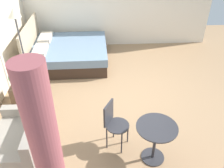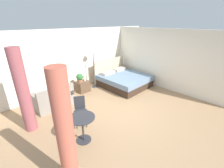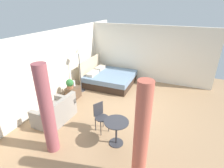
{
  "view_description": "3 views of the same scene",
  "coord_description": "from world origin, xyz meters",
  "views": [
    {
      "loc": [
        -4.24,
        0.59,
        3.19
      ],
      "look_at": [
        -0.38,
        0.37,
        0.57
      ],
      "focal_mm": 37.34,
      "sensor_mm": 36.0,
      "label": 1
    },
    {
      "loc": [
        -3.36,
        -2.94,
        2.84
      ],
      "look_at": [
        -0.12,
        0.43,
        0.9
      ],
      "focal_mm": 24.38,
      "sensor_mm": 36.0,
      "label": 2
    },
    {
      "loc": [
        -5.13,
        -1.55,
        3.41
      ],
      "look_at": [
        0.64,
        0.91,
        0.53
      ],
      "focal_mm": 28.24,
      "sensor_mm": 36.0,
      "label": 3
    }
  ],
  "objects": [
    {
      "name": "vase",
      "position": [
        0.02,
        2.26,
        0.57
      ],
      "size": [
        0.1,
        0.1,
        0.22
      ],
      "color": "silver",
      "rests_on": "nightstand"
    },
    {
      "name": "bed",
      "position": [
        1.64,
        1.49,
        0.29
      ],
      "size": [
        1.92,
        2.06,
        1.14
      ],
      "color": "#38281E",
      "rests_on": "ground"
    },
    {
      "name": "floor_lamp",
      "position": [
        0.56,
        2.3,
        1.45
      ],
      "size": [
        0.3,
        0.3,
        1.84
      ],
      "color": "#3F3F44",
      "rests_on": "ground"
    },
    {
      "name": "balcony_table",
      "position": [
        -1.76,
        -0.23,
        0.49
      ],
      "size": [
        0.63,
        0.63,
        0.7
      ],
      "color": "#2D2D33",
      "rests_on": "ground"
    },
    {
      "name": "ground_plane",
      "position": [
        0.0,
        0.0,
        -0.01
      ],
      "size": [
        8.62,
        8.67,
        0.02
      ],
      "primitive_type": "cube",
      "color": "#9E7A56"
    },
    {
      "name": "couch",
      "position": [
        -1.55,
        1.9,
        0.28
      ],
      "size": [
        1.25,
        0.84,
        0.81
      ],
      "color": "gray",
      "rests_on": "ground"
    },
    {
      "name": "curtain_left",
      "position": [
        -2.56,
        -1.05,
        1.15
      ],
      "size": [
        0.29,
        0.29,
        2.3
      ],
      "color": "#C15B47",
      "rests_on": "ground"
    },
    {
      "name": "wall_back",
      "position": [
        0.0,
        2.83,
        1.28
      ],
      "size": [
        8.62,
        0.12,
        2.57
      ],
      "primitive_type": "cube",
      "color": "silver",
      "rests_on": "ground"
    },
    {
      "name": "cafe_chair_near_window",
      "position": [
        -1.41,
        0.4,
        0.53
      ],
      "size": [
        0.53,
        0.53,
        0.87
      ],
      "color": "#2D2D33",
      "rests_on": "ground"
    },
    {
      "name": "potted_plant",
      "position": [
        -0.2,
        2.29,
        0.64
      ],
      "size": [
        0.28,
        0.28,
        0.36
      ],
      "color": "#935B3D",
      "rests_on": "nightstand"
    },
    {
      "name": "curtain_right",
      "position": [
        -2.56,
        1.18,
        1.15
      ],
      "size": [
        0.31,
        0.31,
        2.3
      ],
      "color": "#994C51",
      "rests_on": "ground"
    },
    {
      "name": "wall_right",
      "position": [
        2.81,
        0.0,
        1.28
      ],
      "size": [
        0.12,
        5.67,
        2.57
      ],
      "primitive_type": "cube",
      "color": "silver",
      "rests_on": "ground"
    },
    {
      "name": "nightstand",
      "position": [
        -0.1,
        2.24,
        0.23
      ],
      "size": [
        0.51,
        0.43,
        0.46
      ],
      "color": "brown",
      "rests_on": "ground"
    }
  ]
}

